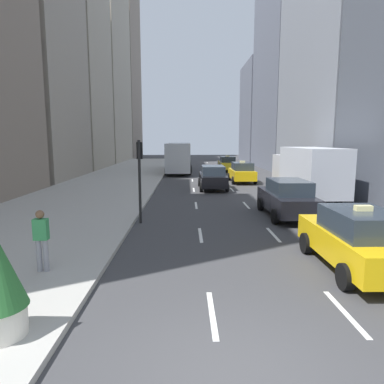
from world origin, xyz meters
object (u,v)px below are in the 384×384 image
taxi_third (357,239)px  taxi_second (242,172)px  taxi_lead (227,164)px  sedan_silver_behind (287,198)px  box_truck (306,171)px  traffic_light_pole (140,168)px  city_bus (179,156)px  pedestrian_near_curb (41,238)px  sedan_black_near (213,177)px

taxi_third → taxi_second: bearing=90.0°
taxi_lead → sedan_silver_behind: taxi_lead is taller
taxi_lead → sedan_silver_behind: (0.00, -23.87, 0.02)m
box_truck → sedan_silver_behind: bearing=-117.1°
taxi_lead → box_truck: box_truck is taller
traffic_light_pole → taxi_second: bearing=64.7°
taxi_third → traffic_light_pole: size_ratio=1.22×
sedan_silver_behind → box_truck: size_ratio=0.56×
box_truck → traffic_light_pole: bearing=-145.8°
city_bus → box_truck: bearing=-64.5°
pedestrian_near_curb → taxi_lead: bearing=74.6°
taxi_lead → taxi_third: (0.00, -30.57, 0.00)m
taxi_third → box_truck: 12.52m
taxi_third → city_bus: bearing=100.7°
taxi_second → city_bus: 11.36m
box_truck → pedestrian_near_curb: box_truck is taller
taxi_second → traffic_light_pole: bearing=-115.3°
sedan_silver_behind → pedestrian_near_curb: (-8.54, -7.04, 0.17)m
taxi_second → box_truck: size_ratio=0.52×
taxi_third → box_truck: size_ratio=0.52×
sedan_black_near → city_bus: (-2.81, 13.82, 0.90)m
taxi_third → box_truck: box_truck is taller
taxi_lead → traffic_light_pole: size_ratio=1.22×
traffic_light_pole → pedestrian_near_curb: bearing=-106.6°
taxi_lead → sedan_silver_behind: 23.87m
taxi_second → city_bus: size_ratio=0.38×
pedestrian_near_curb → traffic_light_pole: (1.79, 6.02, 1.34)m
taxi_second → pedestrian_near_curb: 22.01m
taxi_lead → taxi_third: same height
taxi_lead → taxi_second: size_ratio=1.00×
taxi_second → city_bus: (-5.61, 9.84, 0.91)m
sedan_silver_behind → city_bus: size_ratio=0.40×
taxi_lead → traffic_light_pole: (-6.75, -24.89, 1.53)m
sedan_silver_behind → box_truck: (2.80, 5.48, 0.81)m
taxi_second → pedestrian_near_curb: (-8.54, -20.28, 0.19)m
taxi_second → box_truck: bearing=-70.2°
sedan_black_near → traffic_light_pole: traffic_light_pole is taller
taxi_lead → traffic_light_pole: 25.84m
taxi_second → traffic_light_pole: size_ratio=1.22×
sedan_silver_behind → city_bus: bearing=103.7°
box_truck → traffic_light_pole: (-9.55, -6.50, 0.70)m
city_bus → traffic_light_pole: size_ratio=3.23×
taxi_second → box_truck: (2.80, -7.76, 0.83)m
sedan_black_near → box_truck: size_ratio=0.57×
taxi_second → box_truck: box_truck is taller
taxi_third → pedestrian_near_curb: 8.55m
box_truck → pedestrian_near_curb: (-11.34, -12.52, -0.64)m
taxi_lead → pedestrian_near_curb: (-8.54, -30.91, 0.19)m
taxi_third → pedestrian_near_curb: size_ratio=2.67×
taxi_third → pedestrian_near_curb: taxi_third is taller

